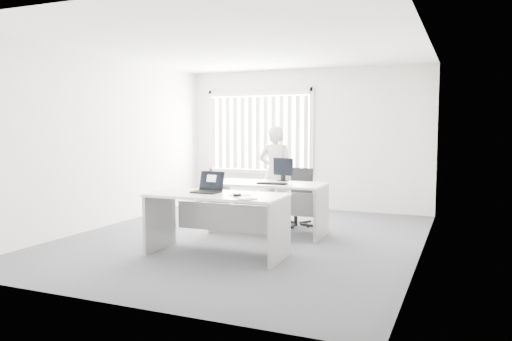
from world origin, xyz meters
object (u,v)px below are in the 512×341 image
at_px(desk_near, 217,211).
at_px(person, 275,172).
at_px(laptop, 206,182).
at_px(desk_far, 268,197).
at_px(monitor, 283,170).
at_px(office_chair, 297,208).

distance_m(desk_near, person, 2.74).
distance_m(person, laptop, 2.70).
relative_size(desk_near, desk_far, 1.01).
distance_m(desk_far, monitor, 0.52).
xyz_separation_m(desk_far, office_chair, (0.21, 0.78, -0.27)).
height_order(desk_far, laptop, laptop).
bearing_deg(person, desk_near, 87.33).
height_order(desk_far, monitor, monitor).
xyz_separation_m(desk_near, monitor, (0.25, 1.79, 0.40)).
bearing_deg(monitor, person, 133.25).
bearing_deg(desk_far, desk_near, -95.72).
xyz_separation_m(laptop, monitor, (0.42, 1.77, 0.04)).
bearing_deg(person, laptop, 83.78).
xyz_separation_m(office_chair, laptop, (-0.50, -2.25, 0.64)).
relative_size(office_chair, person, 0.57).
relative_size(person, laptop, 4.78).
height_order(desk_far, person, person).
distance_m(desk_near, laptop, 0.40).
height_order(office_chair, monitor, monitor).
bearing_deg(monitor, desk_far, -98.22).
bearing_deg(monitor, desk_near, -82.20).
bearing_deg(office_chair, person, 153.68).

